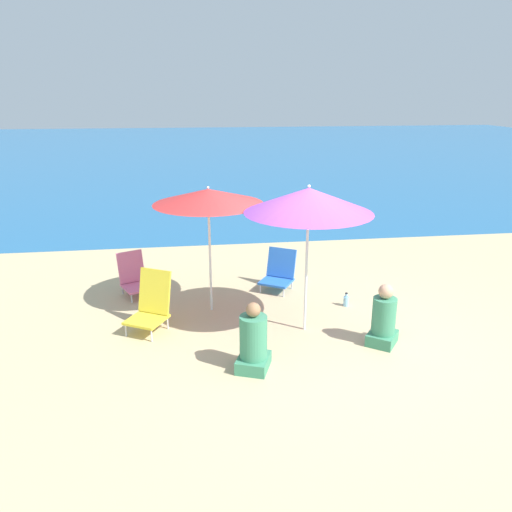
{
  "coord_description": "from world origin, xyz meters",
  "views": [
    {
      "loc": [
        -1.92,
        -5.97,
        3.24
      ],
      "look_at": [
        -0.97,
        0.8,
        1.0
      ],
      "focal_mm": 35.0,
      "sensor_mm": 36.0,
      "label": 1
    }
  ],
  "objects_px": {
    "person_seated_near": "(253,343)",
    "person_seated_far": "(384,320)",
    "beach_chair_blue": "(279,272)",
    "beach_umbrella_red": "(208,197)",
    "beach_chair_pink": "(134,277)",
    "beach_umbrella_purple": "(309,200)",
    "water_bottle": "(346,301)",
    "beach_chair_yellow": "(151,304)"
  },
  "relations": [
    {
      "from": "beach_umbrella_purple",
      "to": "water_bottle",
      "type": "relative_size",
      "value": 9.4
    },
    {
      "from": "beach_umbrella_red",
      "to": "person_seated_far",
      "type": "relative_size",
      "value": 2.27
    },
    {
      "from": "beach_umbrella_red",
      "to": "person_seated_near",
      "type": "relative_size",
      "value": 2.22
    },
    {
      "from": "person_seated_near",
      "to": "person_seated_far",
      "type": "relative_size",
      "value": 1.02
    },
    {
      "from": "person_seated_near",
      "to": "beach_chair_pink",
      "type": "bearing_deg",
      "value": 142.87
    },
    {
      "from": "beach_chair_pink",
      "to": "water_bottle",
      "type": "relative_size",
      "value": 3.17
    },
    {
      "from": "beach_chair_blue",
      "to": "person_seated_near",
      "type": "height_order",
      "value": "person_seated_near"
    },
    {
      "from": "beach_umbrella_red",
      "to": "beach_chair_blue",
      "type": "distance_m",
      "value": 2.06
    },
    {
      "from": "person_seated_far",
      "to": "water_bottle",
      "type": "bearing_deg",
      "value": 131.73
    },
    {
      "from": "beach_umbrella_red",
      "to": "beach_chair_yellow",
      "type": "relative_size",
      "value": 2.29
    },
    {
      "from": "beach_chair_yellow",
      "to": "water_bottle",
      "type": "height_order",
      "value": "beach_chair_yellow"
    },
    {
      "from": "person_seated_near",
      "to": "person_seated_far",
      "type": "distance_m",
      "value": 1.86
    },
    {
      "from": "beach_umbrella_purple",
      "to": "person_seated_near",
      "type": "height_order",
      "value": "beach_umbrella_purple"
    },
    {
      "from": "beach_umbrella_purple",
      "to": "beach_chair_blue",
      "type": "height_order",
      "value": "beach_umbrella_purple"
    },
    {
      "from": "beach_umbrella_purple",
      "to": "beach_chair_pink",
      "type": "height_order",
      "value": "beach_umbrella_purple"
    },
    {
      "from": "beach_chair_pink",
      "to": "beach_chair_blue",
      "type": "height_order",
      "value": "beach_chair_pink"
    },
    {
      "from": "person_seated_near",
      "to": "water_bottle",
      "type": "xyz_separation_m",
      "value": [
        1.72,
        1.68,
        -0.27
      ]
    },
    {
      "from": "beach_umbrella_purple",
      "to": "beach_chair_yellow",
      "type": "relative_size",
      "value": 2.46
    },
    {
      "from": "beach_umbrella_purple",
      "to": "beach_umbrella_red",
      "type": "xyz_separation_m",
      "value": [
        -1.29,
        0.87,
        -0.09
      ]
    },
    {
      "from": "beach_chair_blue",
      "to": "beach_umbrella_red",
      "type": "bearing_deg",
      "value": -116.59
    },
    {
      "from": "beach_umbrella_red",
      "to": "beach_chair_blue",
      "type": "height_order",
      "value": "beach_umbrella_red"
    },
    {
      "from": "beach_chair_pink",
      "to": "beach_chair_blue",
      "type": "distance_m",
      "value": 2.46
    },
    {
      "from": "beach_umbrella_red",
      "to": "beach_chair_blue",
      "type": "bearing_deg",
      "value": 31.26
    },
    {
      "from": "beach_chair_yellow",
      "to": "person_seated_far",
      "type": "distance_m",
      "value": 3.23
    },
    {
      "from": "beach_chair_blue",
      "to": "beach_chair_pink",
      "type": "bearing_deg",
      "value": -150.62
    },
    {
      "from": "beach_chair_pink",
      "to": "person_seated_far",
      "type": "xyz_separation_m",
      "value": [
        3.48,
        -2.28,
        0.05
      ]
    },
    {
      "from": "beach_umbrella_red",
      "to": "person_seated_far",
      "type": "distance_m",
      "value": 3.02
    },
    {
      "from": "beach_chair_blue",
      "to": "person_seated_far",
      "type": "bearing_deg",
      "value": -32.55
    },
    {
      "from": "beach_umbrella_purple",
      "to": "person_seated_near",
      "type": "distance_m",
      "value": 2.01
    },
    {
      "from": "person_seated_far",
      "to": "water_bottle",
      "type": "height_order",
      "value": "person_seated_far"
    },
    {
      "from": "beach_umbrella_red",
      "to": "person_seated_far",
      "type": "xyz_separation_m",
      "value": [
        2.23,
        -1.43,
        -1.45
      ]
    },
    {
      "from": "beach_chair_yellow",
      "to": "person_seated_near",
      "type": "bearing_deg",
      "value": -15.38
    },
    {
      "from": "beach_umbrella_red",
      "to": "water_bottle",
      "type": "relative_size",
      "value": 8.77
    },
    {
      "from": "beach_umbrella_purple",
      "to": "beach_chair_blue",
      "type": "bearing_deg",
      "value": 92.88
    },
    {
      "from": "beach_chair_blue",
      "to": "beach_umbrella_purple",
      "type": "bearing_deg",
      "value": -54.96
    },
    {
      "from": "beach_umbrella_purple",
      "to": "person_seated_near",
      "type": "xyz_separation_m",
      "value": [
        -0.87,
        -0.96,
        -1.53
      ]
    },
    {
      "from": "beach_umbrella_purple",
      "to": "beach_chair_pink",
      "type": "relative_size",
      "value": 2.97
    },
    {
      "from": "person_seated_near",
      "to": "person_seated_far",
      "type": "bearing_deg",
      "value": 33.5
    },
    {
      "from": "beach_umbrella_red",
      "to": "beach_chair_pink",
      "type": "xyz_separation_m",
      "value": [
        -1.25,
        0.85,
        -1.5
      ]
    },
    {
      "from": "beach_umbrella_red",
      "to": "person_seated_far",
      "type": "bearing_deg",
      "value": -32.71
    },
    {
      "from": "beach_umbrella_red",
      "to": "beach_umbrella_purple",
      "type": "bearing_deg",
      "value": -34.06
    },
    {
      "from": "water_bottle",
      "to": "beach_chair_pink",
      "type": "bearing_deg",
      "value": 163.5
    }
  ]
}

